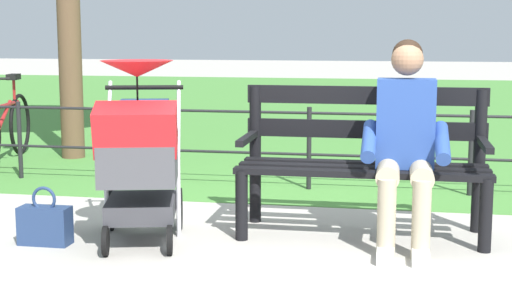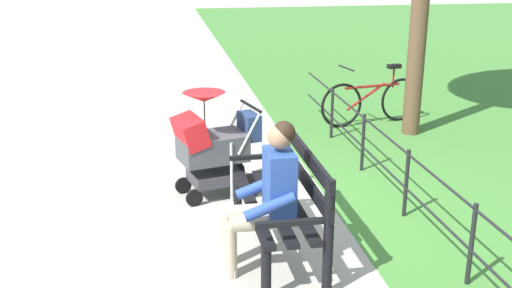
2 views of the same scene
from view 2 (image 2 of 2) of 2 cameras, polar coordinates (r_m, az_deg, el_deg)
name	(u,v)px [view 2 (image 2 of 2)]	position (r m, az deg, el deg)	size (l,w,h in m)	color
ground_plane	(262,226)	(6.07, 0.58, -7.52)	(60.00, 60.00, 0.00)	#ADA89E
park_bench	(286,196)	(5.41, 2.75, -4.74)	(1.60, 0.61, 0.96)	black
person_on_bench	(266,193)	(5.07, 0.94, -4.48)	(0.53, 0.74, 1.28)	tan
stroller	(212,143)	(6.57, -4.04, 0.07)	(0.70, 0.97, 1.15)	black
handbag	(195,167)	(7.26, -5.57, -2.08)	(0.32, 0.14, 0.37)	navy
park_fence	(418,187)	(6.06, 14.61, -3.84)	(7.89, 0.04, 0.70)	black
bicycle	(372,100)	(9.42, 10.55, 3.95)	(0.48, 1.64, 0.89)	black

